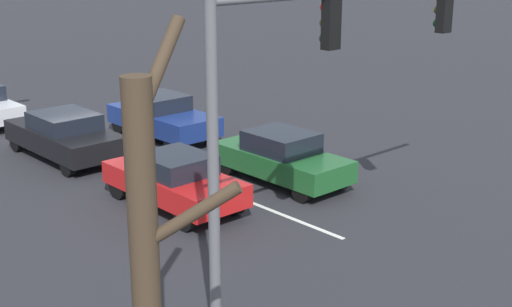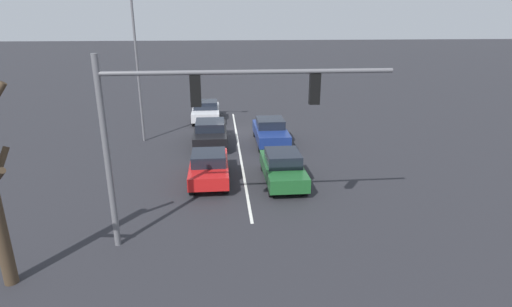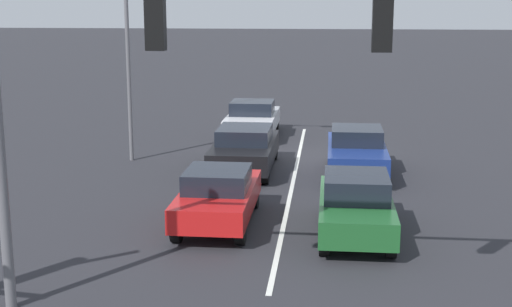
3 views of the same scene
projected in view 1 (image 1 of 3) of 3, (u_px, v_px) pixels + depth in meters
The scene contains 8 objects.
ground_plane at pixel (83, 137), 24.85m from camera, with size 240.00×240.00×0.00m, color #28282D.
lane_stripe_left_divider at pixel (130, 155), 22.74m from camera, with size 0.12×17.97×0.01m, color silver.
car_red_midlane_front at pixel (174, 180), 18.16m from camera, with size 1.74×4.13×1.42m.
car_darkgreen_leftlane_front at pixel (281, 157), 20.02m from camera, with size 1.71×4.16×1.46m.
car_navy_leftlane_second at pixel (162, 117), 24.46m from camera, with size 1.82×4.33×1.49m.
car_black_midlane_second at pixel (64, 135), 22.23m from camera, with size 1.90×4.55×1.46m.
traffic_signal_gantry at pixel (324, 61), 13.14m from camera, with size 9.01×0.37×6.26m.
bare_tree_near at pixel (148, 259), 9.00m from camera, with size 1.14×1.65×5.75m.
Camera 1 is at (11.67, 21.77, 6.64)m, focal length 50.00 mm.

